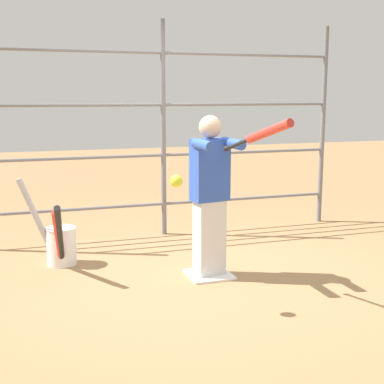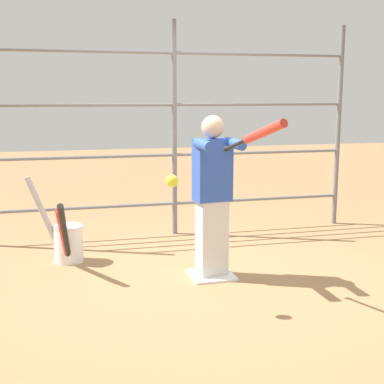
{
  "view_description": "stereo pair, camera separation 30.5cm",
  "coord_description": "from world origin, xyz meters",
  "px_view_note": "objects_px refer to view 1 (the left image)",
  "views": [
    {
      "loc": [
        1.64,
        4.48,
        1.67
      ],
      "look_at": [
        0.26,
        0.28,
        0.86
      ],
      "focal_mm": 50.0,
      "sensor_mm": 36.0,
      "label": 1
    },
    {
      "loc": [
        1.35,
        4.57,
        1.67
      ],
      "look_at": [
        0.26,
        0.28,
        0.86
      ],
      "focal_mm": 50.0,
      "sensor_mm": 36.0,
      "label": 2
    }
  ],
  "objects_px": {
    "softball_in_flight": "(176,181)",
    "batter": "(210,191)",
    "baseball_bat_swinging": "(263,134)",
    "bat_bucket": "(59,243)"
  },
  "relations": [
    {
      "from": "baseball_bat_swinging",
      "to": "batter",
      "type": "bearing_deg",
      "value": -83.85
    },
    {
      "from": "batter",
      "to": "bat_bucket",
      "type": "relative_size",
      "value": 1.68
    },
    {
      "from": "batter",
      "to": "baseball_bat_swinging",
      "type": "xyz_separation_m",
      "value": [
        -0.09,
        0.87,
        0.58
      ]
    },
    {
      "from": "baseball_bat_swinging",
      "to": "softball_in_flight",
      "type": "bearing_deg",
      "value": -17.57
    },
    {
      "from": "softball_in_flight",
      "to": "batter",
      "type": "bearing_deg",
      "value": -127.63
    },
    {
      "from": "softball_in_flight",
      "to": "bat_bucket",
      "type": "bearing_deg",
      "value": -61.33
    },
    {
      "from": "batter",
      "to": "bat_bucket",
      "type": "height_order",
      "value": "batter"
    },
    {
      "from": "baseball_bat_swinging",
      "to": "softball_in_flight",
      "type": "xyz_separation_m",
      "value": [
        0.61,
        -0.19,
        -0.35
      ]
    },
    {
      "from": "batter",
      "to": "softball_in_flight",
      "type": "relative_size",
      "value": 15.48
    },
    {
      "from": "softball_in_flight",
      "to": "baseball_bat_swinging",
      "type": "bearing_deg",
      "value": 162.43
    }
  ]
}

